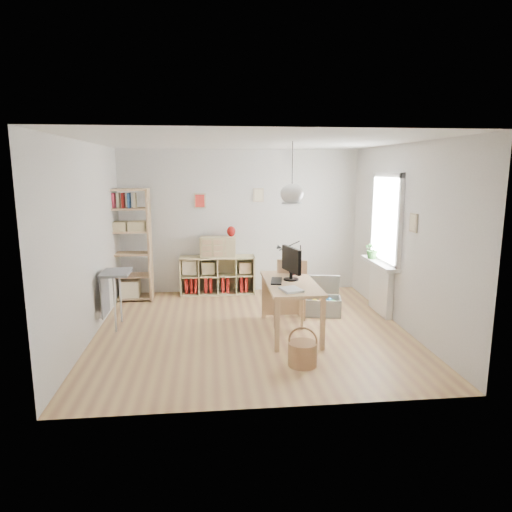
{
  "coord_description": "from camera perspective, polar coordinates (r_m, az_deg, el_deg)",
  "views": [
    {
      "loc": [
        -0.6,
        -6.38,
        2.33
      ],
      "look_at": [
        0.1,
        0.3,
        1.05
      ],
      "focal_mm": 32.0,
      "sensor_mm": 36.0,
      "label": 1
    }
  ],
  "objects": [
    {
      "name": "desk",
      "position": [
        6.55,
        4.34,
        -4.04
      ],
      "size": [
        0.7,
        1.5,
        0.75
      ],
      "color": "tan",
      "rests_on": "ground"
    },
    {
      "name": "paper_tray",
      "position": [
        6.06,
        4.42,
        -4.21
      ],
      "size": [
        0.31,
        0.35,
        0.03
      ],
      "primitive_type": "cube",
      "rotation": [
        0.0,
        0.0,
        0.26
      ],
      "color": "white",
      "rests_on": "desk"
    },
    {
      "name": "tall_bookshelf",
      "position": [
        8.39,
        -15.79,
        1.88
      ],
      "size": [
        0.8,
        0.38,
        2.0
      ],
      "color": "tan",
      "rests_on": "ground"
    },
    {
      "name": "ground",
      "position": [
        6.82,
        -0.58,
        -9.2
      ],
      "size": [
        4.5,
        4.5,
        0.0
      ],
      "primitive_type": "plane",
      "color": "tan",
      "rests_on": "ground"
    },
    {
      "name": "potted_plant",
      "position": [
        7.85,
        14.38,
        0.83
      ],
      "size": [
        0.32,
        0.29,
        0.32
      ],
      "primitive_type": "imported",
      "rotation": [
        0.0,
        0.0,
        0.18
      ],
      "color": "#285A21",
      "rests_on": "windowsill"
    },
    {
      "name": "yarn_ball",
      "position": [
        6.94,
        4.66,
        -1.77
      ],
      "size": [
        0.15,
        0.15,
        0.15
      ],
      "primitive_type": "sphere",
      "color": "#520B1E",
      "rests_on": "desk"
    },
    {
      "name": "windowsill",
      "position": [
        7.65,
        15.15,
        -0.9
      ],
      "size": [
        0.22,
        1.2,
        0.06
      ],
      "primitive_type": "cube",
      "color": "white",
      "rests_on": "radiator"
    },
    {
      "name": "task_lamp",
      "position": [
        7.06,
        4.02,
        0.36
      ],
      "size": [
        0.42,
        0.16,
        0.45
      ],
      "color": "black",
      "rests_on": "desk"
    },
    {
      "name": "red_vase",
      "position": [
        8.5,
        -3.12,
        3.09
      ],
      "size": [
        0.16,
        0.16,
        0.19
      ],
      "primitive_type": "ellipsoid",
      "color": "maroon",
      "rests_on": "drawer_chest"
    },
    {
      "name": "room_shell",
      "position": [
        6.34,
        4.52,
        7.78
      ],
      "size": [
        4.5,
        4.5,
        4.5
      ],
      "color": "white",
      "rests_on": "ground"
    },
    {
      "name": "storage_chest",
      "position": [
        7.56,
        8.4,
        -5.71
      ],
      "size": [
        0.68,
        0.74,
        0.6
      ],
      "rotation": [
        0.0,
        0.0,
        -0.21
      ],
      "color": "#B8B7B3",
      "rests_on": "ground"
    },
    {
      "name": "side_table",
      "position": [
        7.08,
        -17.56,
        -3.3
      ],
      "size": [
        0.4,
        0.55,
        0.85
      ],
      "color": "gray",
      "rests_on": "ground"
    },
    {
      "name": "monitor",
      "position": [
        6.58,
        4.44,
        -0.72
      ],
      "size": [
        0.22,
        0.54,
        0.48
      ],
      "rotation": [
        0.0,
        0.0,
        0.26
      ],
      "color": "black",
      "rests_on": "desk"
    },
    {
      "name": "cube_shelf",
      "position": [
        8.7,
        -4.99,
        -2.75
      ],
      "size": [
        1.4,
        0.38,
        0.72
      ],
      "color": "beige",
      "rests_on": "ground"
    },
    {
      "name": "chair",
      "position": [
        6.97,
        4.37,
        -4.07
      ],
      "size": [
        0.58,
        0.58,
        0.96
      ],
      "rotation": [
        0.0,
        0.0,
        -0.29
      ],
      "color": "gray",
      "rests_on": "ground"
    },
    {
      "name": "radiator",
      "position": [
        7.76,
        15.33,
        -4.0
      ],
      "size": [
        0.1,
        0.8,
        0.8
      ],
      "primitive_type": "cube",
      "color": "white",
      "rests_on": "ground"
    },
    {
      "name": "window_unit",
      "position": [
        7.57,
        16.02,
        4.46
      ],
      "size": [
        0.07,
        1.16,
        1.46
      ],
      "color": "white",
      "rests_on": "ground"
    },
    {
      "name": "drawer_chest",
      "position": [
        8.54,
        -4.78,
        1.17
      ],
      "size": [
        0.68,
        0.34,
        0.38
      ],
      "primitive_type": "cube",
      "rotation": [
        0.0,
        0.0,
        -0.07
      ],
      "color": "beige",
      "rests_on": "cube_shelf"
    },
    {
      "name": "wicker_basket",
      "position": [
        5.63,
        5.85,
        -11.96
      ],
      "size": [
        0.35,
        0.35,
        0.49
      ],
      "rotation": [
        0.0,
        0.0,
        -0.31
      ],
      "color": "#966D44",
      "rests_on": "ground"
    },
    {
      "name": "keyboard",
      "position": [
        6.53,
        2.58,
        -3.13
      ],
      "size": [
        0.22,
        0.42,
        0.02
      ],
      "primitive_type": "cube",
      "rotation": [
        0.0,
        0.0,
        -0.18
      ],
      "color": "black",
      "rests_on": "desk"
    }
  ]
}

